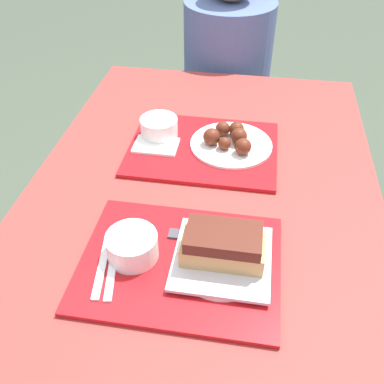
# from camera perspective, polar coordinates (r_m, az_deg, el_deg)

# --- Properties ---
(ground_plane) EXTENTS (12.00, 12.00, 0.00)m
(ground_plane) POSITION_cam_1_polar(r_m,az_deg,el_deg) (1.62, 0.44, -21.95)
(ground_plane) COLOR #424C3D
(picnic_table) EXTENTS (0.91, 1.57, 0.73)m
(picnic_table) POSITION_cam_1_polar(r_m,az_deg,el_deg) (1.10, 0.60, -6.38)
(picnic_table) COLOR maroon
(picnic_table) RESTS_ON ground_plane
(picnic_bench_far) EXTENTS (0.86, 0.28, 0.42)m
(picnic_bench_far) POSITION_cam_1_polar(r_m,az_deg,el_deg) (2.06, 4.85, 8.63)
(picnic_bench_far) COLOR maroon
(picnic_bench_far) RESTS_ON ground_plane
(tray_near) EXTENTS (0.42, 0.33, 0.01)m
(tray_near) POSITION_cam_1_polar(r_m,az_deg,el_deg) (0.92, -1.60, -9.45)
(tray_near) COLOR #B21419
(tray_near) RESTS_ON picnic_table
(tray_far) EXTENTS (0.42, 0.33, 0.01)m
(tray_far) POSITION_cam_1_polar(r_m,az_deg,el_deg) (1.24, 1.48, 5.80)
(tray_far) COLOR #B21419
(tray_far) RESTS_ON picnic_table
(bowl_coleslaw_near) EXTENTS (0.11, 0.11, 0.06)m
(bowl_coleslaw_near) POSITION_cam_1_polar(r_m,az_deg,el_deg) (0.91, -7.99, -7.01)
(bowl_coleslaw_near) COLOR white
(bowl_coleslaw_near) RESTS_ON tray_near
(brisket_sandwich_plate) EXTENTS (0.21, 0.21, 0.09)m
(brisket_sandwich_plate) POSITION_cam_1_polar(r_m,az_deg,el_deg) (0.89, 4.12, -7.80)
(brisket_sandwich_plate) COLOR white
(brisket_sandwich_plate) RESTS_ON tray_near
(plastic_fork_near) EXTENTS (0.04, 0.17, 0.00)m
(plastic_fork_near) POSITION_cam_1_polar(r_m,az_deg,el_deg) (0.93, -11.89, -9.62)
(plastic_fork_near) COLOR white
(plastic_fork_near) RESTS_ON tray_near
(plastic_knife_near) EXTENTS (0.05, 0.17, 0.00)m
(plastic_knife_near) POSITION_cam_1_polar(r_m,az_deg,el_deg) (0.92, -10.58, -9.83)
(plastic_knife_near) COLOR white
(plastic_knife_near) RESTS_ON tray_near
(condiment_packet) EXTENTS (0.04, 0.03, 0.01)m
(condiment_packet) POSITION_cam_1_polar(r_m,az_deg,el_deg) (0.97, -2.07, -5.63)
(condiment_packet) COLOR #3F3F47
(condiment_packet) RESTS_ON tray_near
(bowl_coleslaw_far) EXTENTS (0.11, 0.11, 0.06)m
(bowl_coleslaw_far) POSITION_cam_1_polar(r_m,az_deg,el_deg) (1.27, -4.42, 8.70)
(bowl_coleslaw_far) COLOR white
(bowl_coleslaw_far) RESTS_ON tray_far
(wings_plate_far) EXTENTS (0.24, 0.24, 0.06)m
(wings_plate_far) POSITION_cam_1_polar(r_m,az_deg,el_deg) (1.24, 5.14, 6.90)
(wings_plate_far) COLOR white
(wings_plate_far) RESTS_ON tray_far
(napkin_far) EXTENTS (0.13, 0.09, 0.01)m
(napkin_far) POSITION_cam_1_polar(r_m,az_deg,el_deg) (1.24, -4.82, 6.19)
(napkin_far) COLOR white
(napkin_far) RESTS_ON tray_far
(person_seated_across) EXTENTS (0.37, 0.37, 0.70)m
(person_seated_across) POSITION_cam_1_polar(r_m,az_deg,el_deg) (1.90, 4.79, 17.77)
(person_seated_across) COLOR #4C6093
(person_seated_across) RESTS_ON picnic_bench_far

